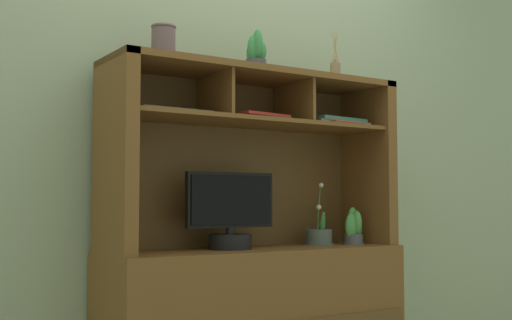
% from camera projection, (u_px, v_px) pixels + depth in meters
% --- Properties ---
extents(back_wall, '(6.00, 0.02, 2.80)m').
position_uv_depth(back_wall, '(229.00, 87.00, 3.36)').
color(back_wall, '#97AB8A').
rests_on(back_wall, ground).
extents(media_console, '(1.46, 0.49, 1.43)m').
position_uv_depth(media_console, '(255.00, 281.00, 3.09)').
color(media_console, brown).
rests_on(media_console, ground).
extents(tv_monitor, '(0.45, 0.20, 0.35)m').
position_uv_depth(tv_monitor, '(231.00, 217.00, 3.02)').
color(tv_monitor, black).
rests_on(tv_monitor, media_console).
extents(potted_orchid, '(0.15, 0.15, 0.31)m').
position_uv_depth(potted_orchid, '(319.00, 237.00, 3.33)').
color(potted_orchid, '#49544E').
rests_on(potted_orchid, media_console).
extents(potted_fern, '(0.11, 0.11, 0.19)m').
position_uv_depth(potted_fern, '(354.00, 229.00, 3.36)').
color(potted_fern, '#4E5058').
rests_on(potted_fern, media_console).
extents(magazine_stack_left, '(0.30, 0.27, 0.02)m').
position_uv_depth(magazine_stack_left, '(254.00, 118.00, 3.12)').
color(magazine_stack_left, gray).
rests_on(magazine_stack_left, media_console).
extents(magazine_stack_centre, '(0.34, 0.24, 0.02)m').
position_uv_depth(magazine_stack_centre, '(169.00, 113.00, 2.95)').
color(magazine_stack_centre, '#2B3242').
rests_on(magazine_stack_centre, media_console).
extents(magazine_stack_right, '(0.34, 0.27, 0.04)m').
position_uv_depth(magazine_stack_right, '(335.00, 122.00, 3.35)').
color(magazine_stack_right, maroon).
rests_on(magazine_stack_right, media_console).
extents(diffuser_bottle, '(0.05, 0.05, 0.25)m').
position_uv_depth(diffuser_bottle, '(335.00, 71.00, 3.39)').
color(diffuser_bottle, '#8D7553').
rests_on(diffuser_bottle, media_console).
extents(potted_succulent, '(0.12, 0.11, 0.20)m').
position_uv_depth(potted_succulent, '(256.00, 55.00, 3.16)').
color(potted_succulent, '#45454D').
rests_on(potted_succulent, media_console).
extents(ceramic_vase, '(0.11, 0.11, 0.16)m').
position_uv_depth(ceramic_vase, '(163.00, 43.00, 2.91)').
color(ceramic_vase, '#635056').
rests_on(ceramic_vase, media_console).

